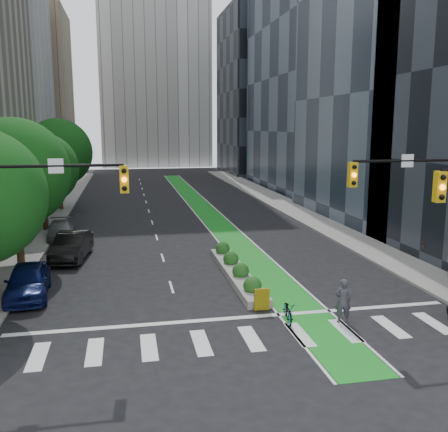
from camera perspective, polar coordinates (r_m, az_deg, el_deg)
name	(u,v)px	position (r m, az deg, el deg)	size (l,w,h in m)	color
ground	(245,329)	(21.16, 2.45, -12.73)	(160.00, 160.00, 0.00)	black
sidewalk_left	(42,223)	(45.24, -20.13, -0.80)	(3.60, 90.00, 0.15)	gray
sidewalk_right	(304,214)	(47.61, 9.16, 0.23)	(3.60, 90.00, 0.15)	gray
bike_lane_paint	(204,209)	(50.20, -2.31, 0.79)	(2.20, 70.00, 0.01)	#198A22
building_tan_far	(23,95)	(86.42, -22.01, 12.68)	(14.00, 16.00, 26.00)	tan
building_glass_far	(322,26)	(70.04, 11.17, 20.56)	(14.00, 24.00, 42.00)	#19212D
building_dark_end	(265,93)	(90.53, 4.72, 13.86)	(14.00, 18.00, 28.00)	black
tree_mid	(15,173)	(31.67, -22.82, 4.58)	(6.40, 6.40, 8.78)	black
tree_midfar	(42,169)	(41.54, -20.07, 5.06)	(5.60, 5.60, 7.76)	black
tree_far	(58,153)	(51.37, -18.46, 6.87)	(6.60, 6.60, 9.00)	black
signal_left	(16,221)	(20.10, -22.64, -0.52)	(6.14, 0.51, 7.20)	black
signal_right	(436,206)	(23.78, 23.02, 1.07)	(5.82, 0.51, 7.20)	black
median_planter	(236,271)	(27.75, 1.43, -6.26)	(1.20, 10.26, 1.10)	gray
bicycle	(288,311)	(21.92, 7.35, -10.69)	(0.61, 1.75, 0.92)	gray
cyclist	(343,301)	(21.98, 13.43, -9.42)	(0.71, 0.46, 1.94)	#3B3641
parked_car_left_near	(28,281)	(26.27, -21.53, -6.92)	(1.95, 4.85, 1.65)	#0C164D
parked_car_left_mid	(72,246)	(32.65, -17.02, -3.32)	(1.80, 5.15, 1.70)	black
parked_car_left_far	(60,230)	(38.72, -18.20, -1.57)	(1.88, 4.62, 1.34)	slate
pedestrian_far	(426,246)	(33.00, 22.12, -3.23)	(0.99, 0.41, 1.69)	gray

